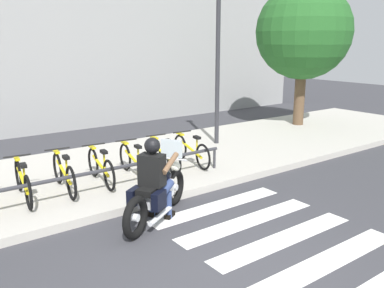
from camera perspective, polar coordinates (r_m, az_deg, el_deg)
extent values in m
plane|color=#38383D|center=(5.83, 3.98, -16.37)|extent=(48.00, 48.00, 0.00)
cube|color=#B7B2A8|center=(9.34, -14.00, -4.26)|extent=(24.00, 4.40, 0.15)
cube|color=white|center=(5.85, 25.01, -17.58)|extent=(2.80, 0.40, 0.01)
cube|color=white|center=(6.20, 18.35, -15.06)|extent=(2.80, 0.40, 0.01)
cube|color=white|center=(6.62, 12.61, -12.68)|extent=(2.80, 0.40, 0.01)
cube|color=white|center=(7.11, 7.69, -10.51)|extent=(2.80, 0.40, 0.01)
cube|color=white|center=(7.66, 3.50, -8.56)|extent=(2.80, 0.40, 0.01)
torus|color=black|center=(7.62, -2.42, -5.99)|extent=(0.63, 0.46, 0.67)
cylinder|color=silver|center=(7.62, -2.42, -5.99)|extent=(0.16, 0.15, 0.12)
torus|color=black|center=(6.42, -7.83, -10.07)|extent=(0.63, 0.46, 0.67)
cylinder|color=silver|center=(6.42, -7.83, -10.07)|extent=(0.16, 0.15, 0.12)
cube|color=silver|center=(6.96, -4.91, -6.79)|extent=(0.83, 0.66, 0.28)
ellipsoid|color=black|center=(7.05, -4.21, -4.59)|extent=(0.59, 0.51, 0.22)
cube|color=black|center=(6.74, -5.70, -6.15)|extent=(0.62, 0.53, 0.10)
cube|color=black|center=(6.75, -7.97, -7.20)|extent=(0.34, 0.27, 0.28)
cube|color=black|center=(6.55, -4.60, -7.77)|extent=(0.34, 0.27, 0.28)
cylinder|color=silver|center=(7.31, -2.94, -2.03)|extent=(0.35, 0.54, 0.03)
sphere|color=white|center=(7.54, -2.30, -3.11)|extent=(0.18, 0.18, 0.18)
cube|color=silver|center=(7.29, -2.86, -0.61)|extent=(0.24, 0.36, 0.32)
cylinder|color=silver|center=(6.79, -4.40, -9.83)|extent=(0.65, 0.45, 0.08)
cube|color=black|center=(6.68, -5.56, -3.61)|extent=(0.43, 0.48, 0.52)
sphere|color=black|center=(6.60, -5.53, -0.22)|extent=(0.26, 0.26, 0.26)
cylinder|color=brown|center=(6.95, -6.32, -2.25)|extent=(0.49, 0.35, 0.26)
cylinder|color=brown|center=(6.76, -3.03, -2.65)|extent=(0.49, 0.35, 0.26)
cylinder|color=navy|center=(7.00, -6.10, -5.92)|extent=(0.45, 0.35, 0.24)
cylinder|color=navy|center=(7.21, -5.58, -8.03)|extent=(0.11, 0.11, 0.49)
cube|color=black|center=(7.32, -5.40, -9.39)|extent=(0.26, 0.21, 0.08)
cylinder|color=navy|center=(6.86, -3.72, -6.28)|extent=(0.45, 0.35, 0.24)
cylinder|color=navy|center=(7.08, -3.25, -8.42)|extent=(0.11, 0.11, 0.49)
cube|color=black|center=(7.19, -3.10, -9.80)|extent=(0.26, 0.21, 0.08)
torus|color=black|center=(8.53, -22.89, -3.99)|extent=(0.11, 0.62, 0.62)
torus|color=black|center=(7.52, -21.72, -6.27)|extent=(0.11, 0.62, 0.62)
cylinder|color=gold|center=(8.00, -22.38, -4.63)|extent=(0.16, 0.96, 0.26)
cylinder|color=gold|center=(7.70, -22.19, -4.10)|extent=(0.04, 0.04, 0.38)
cube|color=black|center=(7.65, -22.32, -2.75)|extent=(0.12, 0.21, 0.06)
cylinder|color=black|center=(8.32, -23.05, -1.52)|extent=(0.48, 0.08, 0.03)
cube|color=gold|center=(8.44, -23.10, -1.83)|extent=(0.11, 0.29, 0.04)
torus|color=black|center=(8.70, -18.10, -3.17)|extent=(0.12, 0.63, 0.63)
torus|color=black|center=(7.73, -16.37, -5.21)|extent=(0.12, 0.63, 0.63)
cylinder|color=gold|center=(8.19, -17.32, -3.70)|extent=(0.16, 0.94, 0.25)
cylinder|color=gold|center=(7.90, -16.96, -3.11)|extent=(0.04, 0.04, 0.39)
cube|color=black|center=(7.85, -17.06, -1.76)|extent=(0.12, 0.21, 0.06)
cylinder|color=black|center=(8.49, -18.16, -0.66)|extent=(0.48, 0.08, 0.03)
cube|color=gold|center=(8.61, -18.28, -1.00)|extent=(0.11, 0.29, 0.04)
torus|color=black|center=(8.93, -13.52, -2.48)|extent=(0.11, 0.61, 0.61)
torus|color=black|center=(8.01, -11.39, -4.27)|extent=(0.11, 0.61, 0.61)
cylinder|color=gold|center=(8.45, -12.53, -2.93)|extent=(0.15, 0.89, 0.25)
cylinder|color=gold|center=(8.18, -12.04, -2.33)|extent=(0.04, 0.04, 0.38)
cube|color=black|center=(8.13, -12.11, -1.06)|extent=(0.12, 0.21, 0.06)
cylinder|color=black|center=(8.73, -13.47, -0.09)|extent=(0.48, 0.08, 0.03)
cube|color=gold|center=(8.84, -13.64, -0.41)|extent=(0.11, 0.29, 0.04)
torus|color=black|center=(9.22, -9.23, -1.77)|extent=(0.11, 0.60, 0.60)
torus|color=black|center=(8.34, -6.74, -3.39)|extent=(0.11, 0.60, 0.60)
cylinder|color=gold|center=(8.76, -8.06, -2.15)|extent=(0.15, 0.89, 0.24)
cylinder|color=gold|center=(8.50, -7.46, -1.56)|extent=(0.04, 0.04, 0.37)
cube|color=black|center=(8.45, -7.50, -0.36)|extent=(0.12, 0.21, 0.06)
cylinder|color=black|center=(9.03, -9.10, 0.52)|extent=(0.48, 0.08, 0.03)
cube|color=gold|center=(9.14, -9.31, 0.21)|extent=(0.11, 0.29, 0.04)
torus|color=black|center=(9.56, -5.21, -1.05)|extent=(0.11, 0.61, 0.61)
torus|color=black|center=(8.73, -2.51, -2.47)|extent=(0.11, 0.61, 0.61)
cylinder|color=gold|center=(9.12, -3.93, -1.35)|extent=(0.15, 0.86, 0.24)
cylinder|color=gold|center=(8.88, -3.25, -0.73)|extent=(0.04, 0.04, 0.38)
cube|color=black|center=(8.83, -3.27, 0.45)|extent=(0.12, 0.21, 0.06)
cylinder|color=black|center=(9.37, -5.01, 1.22)|extent=(0.48, 0.08, 0.03)
cube|color=gold|center=(9.47, -5.26, 0.90)|extent=(0.11, 0.29, 0.04)
torus|color=black|center=(9.99, -1.64, -0.39)|extent=(0.11, 0.59, 0.59)
torus|color=black|center=(9.12, 1.53, -1.81)|extent=(0.11, 0.59, 0.59)
cylinder|color=gold|center=(9.53, -0.13, -0.72)|extent=(0.16, 0.93, 0.25)
cylinder|color=gold|center=(9.28, 0.68, -0.17)|extent=(0.04, 0.04, 0.36)
cube|color=black|center=(9.23, 0.69, 0.92)|extent=(0.12, 0.21, 0.06)
cylinder|color=black|center=(9.81, -1.37, 1.70)|extent=(0.48, 0.08, 0.03)
cube|color=gold|center=(9.91, -1.66, 1.41)|extent=(0.11, 0.29, 0.04)
cylinder|color=#333338|center=(7.95, -10.93, -3.37)|extent=(5.09, 0.07, 0.07)
cylinder|color=#333338|center=(9.30, 3.12, -2.00)|extent=(0.06, 0.06, 0.45)
cylinder|color=#2D2D33|center=(11.31, 3.55, 10.00)|extent=(0.12, 0.12, 4.29)
cylinder|color=brown|center=(14.53, 14.64, 6.24)|extent=(0.35, 0.35, 2.15)
sphere|color=#235B23|center=(14.41, 15.19, 14.79)|extent=(3.11, 3.11, 3.11)
cube|color=#969696|center=(14.34, -23.93, 14.47)|extent=(24.00, 1.20, 6.67)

